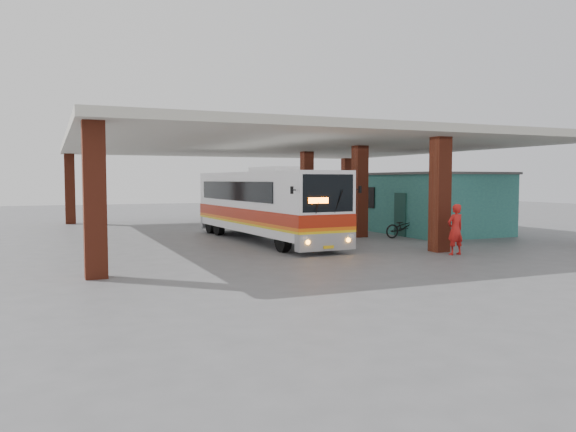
# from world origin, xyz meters

# --- Properties ---
(ground) EXTENTS (90.00, 90.00, 0.00)m
(ground) POSITION_xyz_m (0.00, 0.00, 0.00)
(ground) COLOR #515154
(ground) RESTS_ON ground
(brick_columns) EXTENTS (20.10, 21.60, 4.35)m
(brick_columns) POSITION_xyz_m (1.43, 5.00, 2.17)
(brick_columns) COLOR maroon
(brick_columns) RESTS_ON ground
(canopy_roof) EXTENTS (21.00, 23.00, 0.30)m
(canopy_roof) POSITION_xyz_m (0.50, 6.50, 4.50)
(canopy_roof) COLOR beige
(canopy_roof) RESTS_ON brick_columns
(shop_building) EXTENTS (5.20, 8.20, 3.11)m
(shop_building) POSITION_xyz_m (7.49, 4.00, 1.56)
(shop_building) COLOR #2B6B6C
(shop_building) RESTS_ON ground
(coach_bus) EXTENTS (3.07, 11.41, 3.29)m
(coach_bus) POSITION_xyz_m (-1.83, 3.08, 1.63)
(coach_bus) COLOR white
(coach_bus) RESTS_ON ground
(motorcycle) EXTENTS (1.95, 0.69, 1.03)m
(motorcycle) POSITION_xyz_m (4.70, 1.79, 0.51)
(motorcycle) COLOR black
(motorcycle) RESTS_ON ground
(pedestrian) EXTENTS (0.70, 0.48, 1.86)m
(pedestrian) POSITION_xyz_m (2.93, -4.00, 0.93)
(pedestrian) COLOR red
(pedestrian) RESTS_ON ground
(red_chair) EXTENTS (0.55, 0.55, 0.80)m
(red_chair) POSITION_xyz_m (4.96, 5.99, 0.37)
(red_chair) COLOR red
(red_chair) RESTS_ON ground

